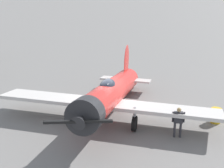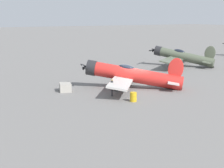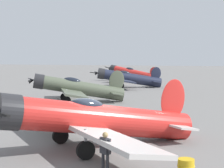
% 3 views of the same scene
% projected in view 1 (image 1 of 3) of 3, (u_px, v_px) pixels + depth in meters
% --- Properties ---
extents(ground_plane, '(400.00, 400.00, 0.00)m').
position_uv_depth(ground_plane, '(112.00, 113.00, 17.25)').
color(ground_plane, slate).
extents(airplane_foreground, '(9.77, 10.31, 3.37)m').
position_uv_depth(airplane_foreground, '(110.00, 95.00, 16.33)').
color(airplane_foreground, red).
rests_on(airplane_foreground, ground_plane).
extents(ground_crew_mechanic, '(0.41, 0.54, 1.58)m').
position_uv_depth(ground_crew_mechanic, '(178.00, 120.00, 14.38)').
color(ground_crew_mechanic, '#2D2D33').
rests_on(ground_crew_mechanic, ground_plane).
extents(fuel_drum, '(0.61, 0.61, 0.81)m').
position_uv_depth(fuel_drum, '(216.00, 115.00, 16.06)').
color(fuel_drum, gold).
rests_on(fuel_drum, ground_plane).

